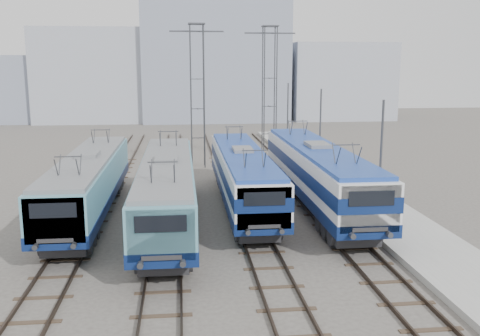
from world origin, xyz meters
name	(u,v)px	position (x,y,z in m)	size (l,w,h in m)	color
ground	(214,255)	(0.00, 0.00, 0.00)	(160.00, 160.00, 0.00)	#514C47
platform	(367,202)	(10.20, 8.00, 0.15)	(4.00, 70.00, 0.30)	#9E9E99
locomotive_far_left	(88,181)	(-6.75, 6.89, 2.18)	(2.77, 17.48, 3.29)	#0B1D4E
locomotive_center_left	(167,187)	(-2.25, 4.51, 2.24)	(2.84, 17.93, 3.37)	#0B1D4E
locomotive_center_right	(243,173)	(2.25, 7.90, 2.23)	(2.76, 17.43, 3.28)	#0B1D4E
locomotive_far_right	(318,171)	(6.75, 7.34, 2.40)	(2.99, 18.89, 3.55)	#0B1D4E
catenary_tower_west	(197,89)	(0.00, 22.00, 6.64)	(4.50, 1.20, 12.00)	#3F4247
catenary_tower_east	(269,88)	(6.50, 24.00, 6.64)	(4.50, 1.20, 12.00)	#3F4247
mast_front	(380,169)	(8.60, 2.00, 3.50)	(0.12, 0.12, 7.00)	#3F4247
mast_mid	(320,137)	(8.60, 14.00, 3.50)	(0.12, 0.12, 7.00)	#3F4247
mast_rear	(288,120)	(8.60, 26.00, 3.50)	(0.12, 0.12, 7.00)	#3F4247
building_west	(99,75)	(-14.00, 62.00, 7.00)	(18.00, 12.00, 14.00)	#9FA5B2
building_center	(215,62)	(4.00, 62.00, 9.00)	(22.00, 14.00, 18.00)	gray
building_east	(338,81)	(24.00, 62.00, 6.00)	(16.00, 12.00, 12.00)	#9FA5B2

